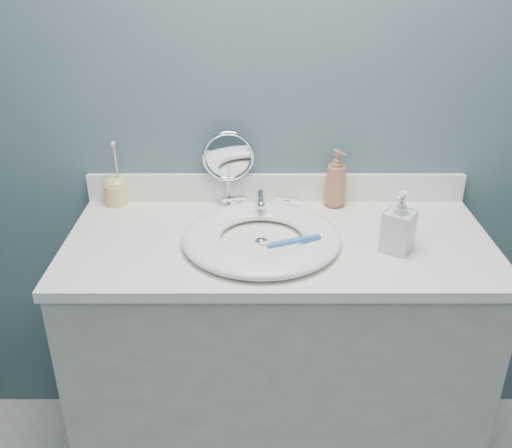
{
  "coord_description": "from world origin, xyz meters",
  "views": [
    {
      "loc": [
        -0.07,
        -0.47,
        1.65
      ],
      "look_at": [
        -0.07,
        0.94,
        0.94
      ],
      "focal_mm": 40.0,
      "sensor_mm": 36.0,
      "label": 1
    }
  ],
  "objects_px": {
    "makeup_mirror": "(228,165)",
    "soap_bottle_clear": "(399,222)",
    "toothbrush_holder": "(116,190)",
    "soap_bottle_amber": "(336,178)"
  },
  "relations": [
    {
      "from": "makeup_mirror",
      "to": "toothbrush_holder",
      "type": "xyz_separation_m",
      "value": [
        -0.36,
        -0.0,
        -0.08
      ]
    },
    {
      "from": "makeup_mirror",
      "to": "soap_bottle_clear",
      "type": "xyz_separation_m",
      "value": [
        0.47,
        -0.31,
        -0.05
      ]
    },
    {
      "from": "toothbrush_holder",
      "to": "makeup_mirror",
      "type": "bearing_deg",
      "value": 0.72
    },
    {
      "from": "soap_bottle_amber",
      "to": "toothbrush_holder",
      "type": "xyz_separation_m",
      "value": [
        -0.7,
        0.01,
        -0.04
      ]
    },
    {
      "from": "makeup_mirror",
      "to": "toothbrush_holder",
      "type": "bearing_deg",
      "value": 176.98
    },
    {
      "from": "makeup_mirror",
      "to": "soap_bottle_amber",
      "type": "relative_size",
      "value": 1.31
    },
    {
      "from": "soap_bottle_amber",
      "to": "soap_bottle_clear",
      "type": "relative_size",
      "value": 1.08
    },
    {
      "from": "soap_bottle_amber",
      "to": "toothbrush_holder",
      "type": "height_order",
      "value": "toothbrush_holder"
    },
    {
      "from": "soap_bottle_amber",
      "to": "makeup_mirror",
      "type": "bearing_deg",
      "value": 145.8
    },
    {
      "from": "makeup_mirror",
      "to": "soap_bottle_amber",
      "type": "height_order",
      "value": "makeup_mirror"
    }
  ]
}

